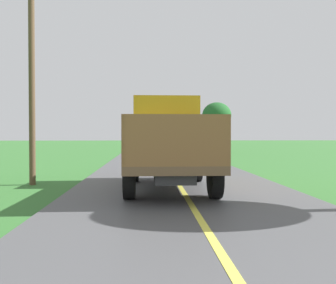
# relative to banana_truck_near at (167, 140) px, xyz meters

# --- Properties ---
(banana_truck_near) EXTENTS (2.38, 5.82, 2.80)m
(banana_truck_near) POSITION_rel_banana_truck_near_xyz_m (0.00, 0.00, 0.00)
(banana_truck_near) COLOR #2D2D30
(banana_truck_near) RESTS_ON road_surface
(utility_pole_roadside) EXTENTS (1.83, 0.20, 7.86)m
(utility_pole_roadside) POSITION_rel_banana_truck_near_xyz_m (-4.38, 0.90, 2.72)
(utility_pole_roadside) COLOR brown
(utility_pole_roadside) RESTS_ON ground
(roadside_tree_far_left) EXTENTS (2.67, 2.67, 4.58)m
(roadside_tree_far_left) POSITION_rel_banana_truck_near_xyz_m (5.68, 22.36, 1.87)
(roadside_tree_far_left) COLOR #4C3823
(roadside_tree_far_left) RESTS_ON ground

